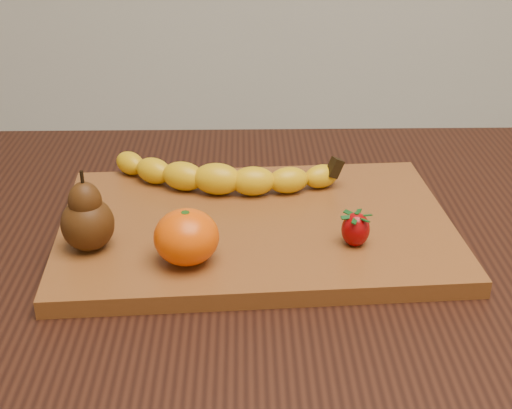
{
  "coord_description": "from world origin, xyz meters",
  "views": [
    {
      "loc": [
        0.03,
        -0.72,
        1.17
      ],
      "look_at": [
        0.04,
        0.01,
        0.8
      ],
      "focal_mm": 50.0,
      "sensor_mm": 36.0,
      "label": 1
    }
  ],
  "objects_px": {
    "cutting_board": "(256,227)",
    "table": "(220,307)",
    "pear": "(86,211)",
    "mandarin": "(186,237)"
  },
  "relations": [
    {
      "from": "cutting_board",
      "to": "table",
      "type": "bearing_deg",
      "value": -176.28
    },
    {
      "from": "table",
      "to": "pear",
      "type": "xyz_separation_m",
      "value": [
        -0.14,
        -0.05,
        0.16
      ]
    },
    {
      "from": "cutting_board",
      "to": "mandarin",
      "type": "bearing_deg",
      "value": -132.73
    },
    {
      "from": "pear",
      "to": "mandarin",
      "type": "distance_m",
      "value": 0.11
    },
    {
      "from": "cutting_board",
      "to": "pear",
      "type": "distance_m",
      "value": 0.2
    },
    {
      "from": "table",
      "to": "mandarin",
      "type": "xyz_separation_m",
      "value": [
        -0.03,
        -0.08,
        0.15
      ]
    },
    {
      "from": "table",
      "to": "cutting_board",
      "type": "relative_size",
      "value": 2.22
    },
    {
      "from": "table",
      "to": "cutting_board",
      "type": "distance_m",
      "value": 0.12
    },
    {
      "from": "table",
      "to": "pear",
      "type": "height_order",
      "value": "pear"
    },
    {
      "from": "table",
      "to": "cutting_board",
      "type": "bearing_deg",
      "value": 7.11
    }
  ]
}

